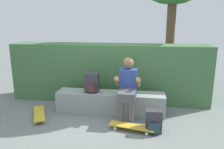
{
  "coord_description": "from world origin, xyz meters",
  "views": [
    {
      "loc": [
        0.64,
        -3.88,
        1.85
      ],
      "look_at": [
        0.02,
        0.46,
        0.79
      ],
      "focal_mm": 34.73,
      "sensor_mm": 36.0,
      "label": 1
    }
  ],
  "objects_px": {
    "skateboard_beside_bench": "(39,113)",
    "skateboard_near_person": "(132,126)",
    "person_skater": "(128,87)",
    "backpack_on_bench": "(92,83)",
    "bench_main": "(110,103)",
    "backpack_on_ground": "(154,121)"
  },
  "relations": [
    {
      "from": "person_skater",
      "to": "backpack_on_bench",
      "type": "xyz_separation_m",
      "value": [
        -0.75,
        0.2,
        -0.01
      ]
    },
    {
      "from": "person_skater",
      "to": "backpack_on_bench",
      "type": "distance_m",
      "value": 0.78
    },
    {
      "from": "skateboard_beside_bench",
      "to": "backpack_on_bench",
      "type": "relative_size",
      "value": 2.0
    },
    {
      "from": "backpack_on_bench",
      "to": "skateboard_beside_bench",
      "type": "bearing_deg",
      "value": -156.89
    },
    {
      "from": "bench_main",
      "to": "backpack_on_ground",
      "type": "distance_m",
      "value": 1.12
    },
    {
      "from": "person_skater",
      "to": "skateboard_near_person",
      "type": "relative_size",
      "value": 1.44
    },
    {
      "from": "person_skater",
      "to": "backpack_on_ground",
      "type": "relative_size",
      "value": 2.97
    },
    {
      "from": "backpack_on_bench",
      "to": "bench_main",
      "type": "bearing_deg",
      "value": 1.4
    },
    {
      "from": "backpack_on_ground",
      "to": "person_skater",
      "type": "bearing_deg",
      "value": 134.26
    },
    {
      "from": "skateboard_near_person",
      "to": "person_skater",
      "type": "bearing_deg",
      "value": 103.18
    },
    {
      "from": "bench_main",
      "to": "skateboard_beside_bench",
      "type": "xyz_separation_m",
      "value": [
        -1.38,
        -0.43,
        -0.14
      ]
    },
    {
      "from": "skateboard_beside_bench",
      "to": "backpack_on_bench",
      "type": "bearing_deg",
      "value": 23.11
    },
    {
      "from": "skateboard_beside_bench",
      "to": "skateboard_near_person",
      "type": "bearing_deg",
      "value": -8.82
    },
    {
      "from": "skateboard_near_person",
      "to": "backpack_on_bench",
      "type": "xyz_separation_m",
      "value": [
        -0.87,
        0.71,
        0.56
      ]
    },
    {
      "from": "person_skater",
      "to": "skateboard_beside_bench",
      "type": "distance_m",
      "value": 1.85
    },
    {
      "from": "person_skater",
      "to": "skateboard_near_person",
      "type": "bearing_deg",
      "value": -76.82
    },
    {
      "from": "bench_main",
      "to": "person_skater",
      "type": "relative_size",
      "value": 1.87
    },
    {
      "from": "backpack_on_bench",
      "to": "backpack_on_ground",
      "type": "distance_m",
      "value": 1.5
    },
    {
      "from": "bench_main",
      "to": "skateboard_beside_bench",
      "type": "bearing_deg",
      "value": -162.56
    },
    {
      "from": "skateboard_near_person",
      "to": "backpack_on_ground",
      "type": "relative_size",
      "value": 2.06
    },
    {
      "from": "backpack_on_bench",
      "to": "skateboard_near_person",
      "type": "bearing_deg",
      "value": -39.22
    },
    {
      "from": "bench_main",
      "to": "skateboard_near_person",
      "type": "relative_size",
      "value": 2.7
    }
  ]
}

